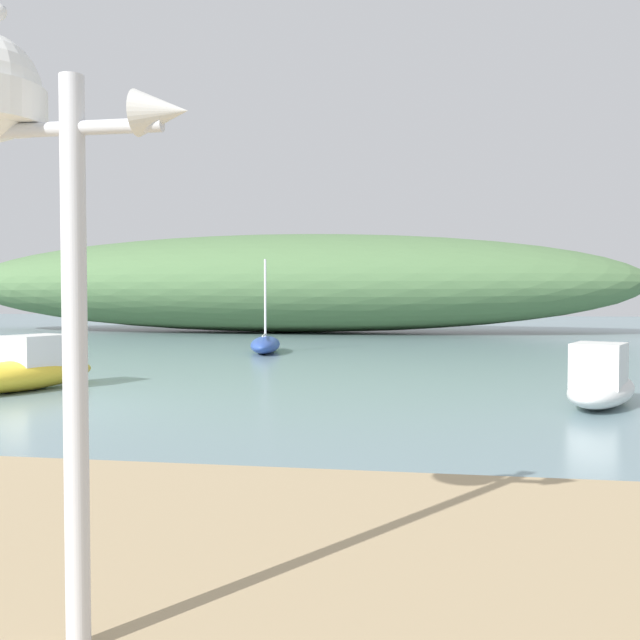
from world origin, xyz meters
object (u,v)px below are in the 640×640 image
mast_structure (9,136)px  motorboat_centre_water (26,369)px  motorboat_west_reach (601,383)px  sailboat_by_sandbar (265,344)px

mast_structure → motorboat_centre_water: 11.73m
mast_structure → motorboat_west_reach: size_ratio=1.04×
motorboat_west_reach → sailboat_by_sandbar: size_ratio=0.85×
sailboat_by_sandbar → motorboat_centre_water: bearing=-106.0°
motorboat_west_reach → mast_structure: bearing=-118.9°
mast_structure → sailboat_by_sandbar: sailboat_by_sandbar is taller
mast_structure → motorboat_centre_water: (-6.16, 9.71, -2.31)m
motorboat_west_reach → motorboat_centre_water: bearing=177.9°
sailboat_by_sandbar → motorboat_centre_water: 10.13m
motorboat_west_reach → motorboat_centre_water: motorboat_west_reach is taller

